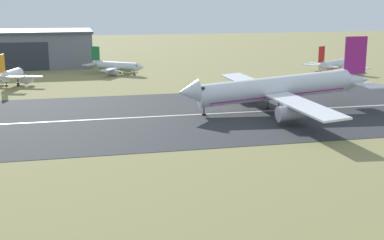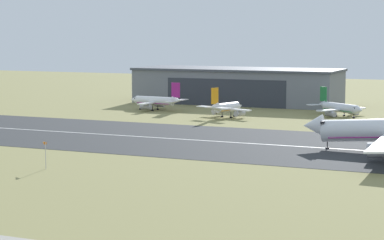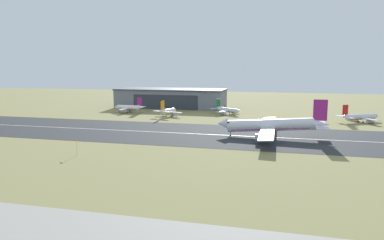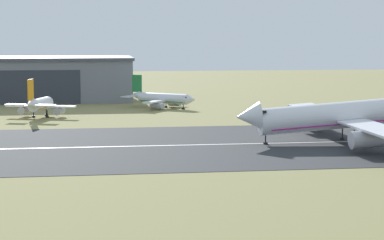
% 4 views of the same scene
% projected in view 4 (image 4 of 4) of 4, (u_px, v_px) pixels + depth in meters
% --- Properties ---
extents(runway_strip, '(422.95, 54.62, 0.06)m').
position_uv_depth(runway_strip, '(134.00, 146.00, 138.46)').
color(runway_strip, '#2B2D30').
rests_on(runway_strip, ground_plane).
extents(runway_centreline, '(380.65, 0.70, 0.01)m').
position_uv_depth(runway_centreline, '(134.00, 146.00, 138.45)').
color(runway_centreline, silver).
rests_on(runway_centreline, runway_strip).
extents(hangar_building, '(78.33, 27.48, 13.43)m').
position_uv_depth(hangar_building, '(4.00, 79.00, 229.14)').
color(hangar_building, slate).
rests_on(hangar_building, ground_plane).
extents(airplane_landing, '(46.55, 59.21, 16.58)m').
position_uv_depth(airplane_landing, '(352.00, 115.00, 143.06)').
color(airplane_landing, silver).
rests_on(airplane_landing, ground_plane).
extents(airplane_parked_centre, '(20.81, 19.44, 9.08)m').
position_uv_depth(airplane_parked_centre, '(162.00, 99.00, 207.77)').
color(airplane_parked_centre, silver).
rests_on(airplane_parked_centre, ground_plane).
extents(airplane_parked_far_east, '(17.56, 17.12, 9.87)m').
position_uv_depth(airplane_parked_far_east, '(40.00, 105.00, 184.95)').
color(airplane_parked_far_east, white).
rests_on(airplane_parked_far_east, ground_plane).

